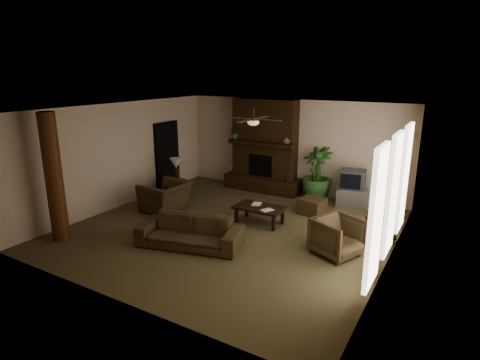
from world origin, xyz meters
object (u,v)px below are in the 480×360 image
Objects in this scene: log_column at (54,178)px; armchair_left at (165,192)px; coffee_table at (260,209)px; armchair_right at (338,235)px; floor_vase at (289,181)px; side_table_left at (176,189)px; sofa at (190,227)px; ottoman at (312,206)px; lamp_right at (384,196)px; lamp_left at (176,165)px; side_table_right at (381,228)px; tv_stand at (352,197)px; floor_plant at (316,185)px.

log_column reaches higher than armchair_left.
armchair_left is 0.97× the size of coffee_table.
armchair_right is 4.06m from floor_vase.
sofa is at bearing -45.84° from side_table_left.
log_column is at bearing -134.04° from ottoman.
sofa is 2.84× the size of floor_vase.
armchair_right is 1.47m from lamp_right.
lamp_left is at bearing 119.42° from sofa.
armchair_right reaches higher than side_table_right.
lamp_left reaches higher than armchair_right.
ottoman is 2.21m from lamp_right.
side_table_right reaches higher than tv_stand.
side_table_left and side_table_right have the same top height.
floor_vase is (-2.45, 3.23, -0.00)m from armchair_right.
ottoman is (4.21, 4.35, -1.20)m from log_column.
armchair_left is at bearing -127.75° from floor_vase.
tv_stand reaches higher than ottoman.
side_table_left is (0.34, 3.57, -1.12)m from log_column.
armchair_left is at bearing -65.62° from side_table_left.
ottoman is 0.39× the size of floor_plant.
floor_plant is 2.34× the size of lamp_right.
floor_vase is at bearing 146.59° from lamp_right.
armchair_right is 3.19m from tv_stand.
coffee_table is 2.86m from lamp_right.
log_column is 2.33× the size of coffee_table.
log_column is at bearing -96.20° from lamp_left.
side_table_left reaches higher than ottoman.
lamp_right is (5.33, 0.92, 0.49)m from armchair_left.
lamp_left is (-4.57, -1.89, 0.75)m from tv_stand.
lamp_right reaches higher than floor_plant.
armchair_right is at bearing -95.70° from tv_stand.
sofa reaches higher than tv_stand.
lamp_right reaches higher than tv_stand.
floor_vase is 0.51× the size of floor_plant.
floor_vase is at bearing 36.26° from side_table_left.
sofa is at bearing 23.44° from log_column.
sofa is 4.18m from side_table_right.
ottoman is (1.53, 3.19, -0.23)m from sofa.
side_table_left is at bearing 179.86° from side_table_right.
armchair_right is 1.12× the size of floor_vase.
floor_vase is at bearing 146.84° from side_table_right.
armchair_left is 1.78× the size of lamp_left.
log_column is 3.64× the size of floor_vase.
lamp_right is (3.06, -2.02, 0.57)m from floor_vase.
lamp_right is at bearing 101.31° from armchair_left.
floor_vase reaches higher than coffee_table.
lamp_right is at bearing 20.50° from sofa.
side_table_right is at bearing 10.48° from coffee_table.
tv_stand is (2.28, 4.29, -0.18)m from sofa.
floor_plant is at bearing 0.00° from floor_vase.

